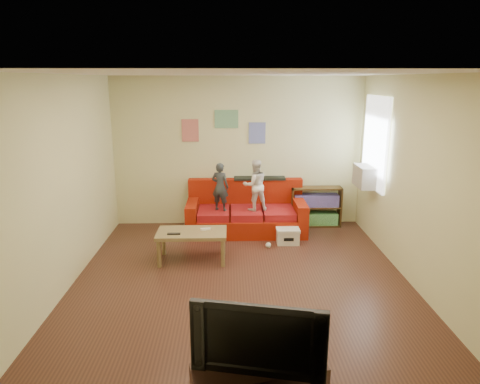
{
  "coord_description": "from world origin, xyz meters",
  "views": [
    {
      "loc": [
        -0.15,
        -5.2,
        2.64
      ],
      "look_at": [
        0.0,
        0.8,
        1.05
      ],
      "focal_mm": 32.0,
      "sensor_mm": 36.0,
      "label": 1
    }
  ],
  "objects_px": {
    "sofa": "(246,214)",
    "child_b": "(255,185)",
    "bookshelf": "(316,209)",
    "television": "(260,333)",
    "child_a": "(220,187)",
    "file_box": "(288,236)",
    "coffee_table": "(192,236)"
  },
  "relations": [
    {
      "from": "sofa",
      "to": "child_b",
      "type": "distance_m",
      "value": 0.62
    },
    {
      "from": "bookshelf",
      "to": "television",
      "type": "xyz_separation_m",
      "value": [
        -1.36,
        -4.55,
        0.38
      ]
    },
    {
      "from": "sofa",
      "to": "child_b",
      "type": "bearing_deg",
      "value": -49.13
    },
    {
      "from": "child_a",
      "to": "bookshelf",
      "type": "xyz_separation_m",
      "value": [
        1.75,
        0.4,
        -0.53
      ]
    },
    {
      "from": "child_b",
      "to": "bookshelf",
      "type": "relative_size",
      "value": 0.97
    },
    {
      "from": "child_b",
      "to": "file_box",
      "type": "bearing_deg",
      "value": 123.4
    },
    {
      "from": "sofa",
      "to": "television",
      "type": "relative_size",
      "value": 1.97
    },
    {
      "from": "bookshelf",
      "to": "child_b",
      "type": "bearing_deg",
      "value": -160.76
    },
    {
      "from": "bookshelf",
      "to": "file_box",
      "type": "relative_size",
      "value": 2.43
    },
    {
      "from": "sofa",
      "to": "bookshelf",
      "type": "distance_m",
      "value": 1.31
    },
    {
      "from": "file_box",
      "to": "television",
      "type": "relative_size",
      "value": 0.36
    },
    {
      "from": "child_b",
      "to": "file_box",
      "type": "xyz_separation_m",
      "value": [
        0.52,
        -0.48,
        -0.75
      ]
    },
    {
      "from": "child_a",
      "to": "coffee_table",
      "type": "relative_size",
      "value": 0.82
    },
    {
      "from": "sofa",
      "to": "file_box",
      "type": "relative_size",
      "value": 5.49
    },
    {
      "from": "file_box",
      "to": "television",
      "type": "xyz_separation_m",
      "value": [
        -0.73,
        -3.67,
        0.58
      ]
    },
    {
      "from": "sofa",
      "to": "television",
      "type": "bearing_deg",
      "value": -90.81
    },
    {
      "from": "sofa",
      "to": "file_box",
      "type": "bearing_deg",
      "value": -44.19
    },
    {
      "from": "child_a",
      "to": "child_b",
      "type": "bearing_deg",
      "value": -159.65
    },
    {
      "from": "child_a",
      "to": "child_b",
      "type": "height_order",
      "value": "child_b"
    },
    {
      "from": "coffee_table",
      "to": "television",
      "type": "height_order",
      "value": "television"
    },
    {
      "from": "file_box",
      "to": "television",
      "type": "bearing_deg",
      "value": -101.2
    },
    {
      "from": "child_b",
      "to": "coffee_table",
      "type": "relative_size",
      "value": 0.87
    },
    {
      "from": "child_b",
      "to": "bookshelf",
      "type": "distance_m",
      "value": 1.33
    },
    {
      "from": "coffee_table",
      "to": "television",
      "type": "relative_size",
      "value": 0.97
    },
    {
      "from": "coffee_table",
      "to": "file_box",
      "type": "xyz_separation_m",
      "value": [
        1.52,
        0.66,
        -0.26
      ]
    },
    {
      "from": "child_b",
      "to": "television",
      "type": "distance_m",
      "value": 4.16
    },
    {
      "from": "child_a",
      "to": "file_box",
      "type": "xyz_separation_m",
      "value": [
        1.12,
        -0.48,
        -0.72
      ]
    },
    {
      "from": "child_a",
      "to": "coffee_table",
      "type": "xyz_separation_m",
      "value": [
        -0.4,
        -1.13,
        -0.46
      ]
    },
    {
      "from": "sofa",
      "to": "television",
      "type": "xyz_separation_m",
      "value": [
        -0.06,
        -4.32,
        0.4
      ]
    },
    {
      "from": "television",
      "to": "bookshelf",
      "type": "bearing_deg",
      "value": 85.16
    },
    {
      "from": "bookshelf",
      "to": "television",
      "type": "distance_m",
      "value": 4.76
    },
    {
      "from": "child_a",
      "to": "television",
      "type": "xyz_separation_m",
      "value": [
        0.39,
        -4.15,
        -0.15
      ]
    }
  ]
}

